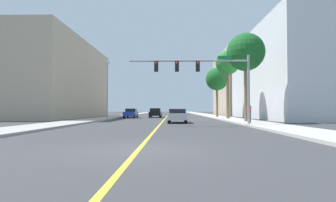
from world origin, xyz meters
The scene contains 16 objects.
ground centered at (0.00, 42.00, 0.00)m, with size 192.00×192.00×0.00m, color #38383A.
sidewalk_left centered at (-8.40, 42.00, 0.07)m, with size 3.27×168.00×0.15m, color #9E9B93.
sidewalk_right centered at (8.40, 42.00, 0.07)m, with size 3.27×168.00×0.15m, color #B2ADA3.
lane_marking_center centered at (0.00, 42.00, 0.00)m, with size 0.16×144.00×0.01m, color yellow.
building_left_near centered at (-18.57, 34.57, 5.91)m, with size 12.70×26.57×11.82m, color tan.
building_right_near centered at (18.05, 30.63, 6.21)m, with size 11.65×25.20×12.43m, color silver.
building_right_far centered at (21.01, 56.50, 7.15)m, with size 17.59×22.20×14.31m, color tan.
traffic_signal_mast centered at (3.78, 13.25, 4.27)m, with size 9.63×0.36×5.52m.
street_lamp centered at (-7.27, 26.33, 4.20)m, with size 0.56×0.28×7.26m.
palm_near centered at (8.29, 18.35, 6.89)m, with size 3.73×3.73×8.67m.
palm_mid centered at (8.16, 26.68, 7.17)m, with size 3.13×3.13×8.74m.
palm_far centered at (8.10, 35.01, 6.03)m, with size 3.57×3.57×7.73m.
car_black centered at (-1.64, 35.14, 0.75)m, with size 1.86×4.39×1.48m.
car_blue centered at (-5.24, 33.13, 0.74)m, with size 1.78×4.61×1.42m.
car_silver centered at (1.56, 18.12, 0.71)m, with size 1.86×4.54×1.35m.
pedestrian centered at (7.84, 15.65, 1.00)m, with size 0.38×0.38×1.70m.
Camera 1 is at (1.12, -9.07, 1.31)m, focal length 29.85 mm.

